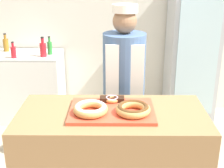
# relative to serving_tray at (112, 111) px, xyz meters

# --- Properties ---
(wall_back) EXTENTS (8.00, 0.06, 2.70)m
(wall_back) POSITION_rel_serving_tray_xyz_m (0.00, 2.13, 0.41)
(wall_back) COLOR silver
(wall_back) RESTS_ON ground_plane
(display_counter) EXTENTS (1.36, 0.66, 0.93)m
(display_counter) POSITION_rel_serving_tray_xyz_m (0.00, 0.00, -0.48)
(display_counter) COLOR #997047
(display_counter) RESTS_ON ground_plane
(serving_tray) EXTENTS (0.60, 0.42, 0.02)m
(serving_tray) POSITION_rel_serving_tray_xyz_m (0.00, 0.00, 0.00)
(serving_tray) COLOR #D84C33
(serving_tray) RESTS_ON display_counter
(donut_light_glaze) EXTENTS (0.24, 0.24, 0.06)m
(donut_light_glaze) POSITION_rel_serving_tray_xyz_m (-0.15, -0.06, 0.05)
(donut_light_glaze) COLOR tan
(donut_light_glaze) RESTS_ON serving_tray
(donut_chocolate_glaze) EXTENTS (0.24, 0.24, 0.06)m
(donut_chocolate_glaze) POSITION_rel_serving_tray_xyz_m (0.15, -0.06, 0.05)
(donut_chocolate_glaze) COLOR tan
(donut_chocolate_glaze) RESTS_ON serving_tray
(donut_mini_center) EXTENTS (0.11, 0.11, 0.03)m
(donut_mini_center) POSITION_rel_serving_tray_xyz_m (0.00, 0.15, 0.03)
(donut_mini_center) COLOR tan
(donut_mini_center) RESTS_ON serving_tray
(brownie_back_left) EXTENTS (0.08, 0.08, 0.03)m
(brownie_back_left) POSITION_rel_serving_tray_xyz_m (-0.05, 0.15, 0.03)
(brownie_back_left) COLOR black
(brownie_back_left) RESTS_ON serving_tray
(brownie_back_right) EXTENTS (0.08, 0.08, 0.03)m
(brownie_back_right) POSITION_rel_serving_tray_xyz_m (0.05, 0.15, 0.03)
(brownie_back_right) COLOR black
(brownie_back_right) RESTS_ON serving_tray
(baker_person) EXTENTS (0.38, 0.38, 1.61)m
(baker_person) POSITION_rel_serving_tray_xyz_m (0.10, 0.67, -0.10)
(baker_person) COLOR #4C4C51
(baker_person) RESTS_ON ground_plane
(beverage_fridge) EXTENTS (0.58, 0.59, 1.74)m
(beverage_fridge) POSITION_rel_serving_tray_xyz_m (0.98, 1.78, -0.07)
(beverage_fridge) COLOR #ADB2B7
(beverage_fridge) RESTS_ON ground_plane
(chest_freezer) EXTENTS (1.00, 0.57, 0.88)m
(chest_freezer) POSITION_rel_serving_tray_xyz_m (-1.17, 1.78, -0.49)
(chest_freezer) COLOR white
(chest_freezer) RESTS_ON ground_plane
(bottle_green) EXTENTS (0.06, 0.06, 0.23)m
(bottle_green) POSITION_rel_serving_tray_xyz_m (-0.79, 1.77, 0.03)
(bottle_green) COLOR #2D8C38
(bottle_green) RESTS_ON chest_freezer
(bottle_red) EXTENTS (0.08, 0.08, 0.24)m
(bottle_red) POSITION_rel_serving_tray_xyz_m (-0.85, 1.66, 0.04)
(bottle_red) COLOR red
(bottle_red) RESTS_ON chest_freezer
(bottle_red_b) EXTENTS (0.06, 0.06, 0.20)m
(bottle_red_b) POSITION_rel_serving_tray_xyz_m (-1.20, 1.60, 0.02)
(bottle_red_b) COLOR red
(bottle_red_b) RESTS_ON chest_freezer
(bottle_amber) EXTENTS (0.07, 0.07, 0.23)m
(bottle_amber) POSITION_rel_serving_tray_xyz_m (-1.39, 1.92, 0.03)
(bottle_amber) COLOR #99661E
(bottle_amber) RESTS_ON chest_freezer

